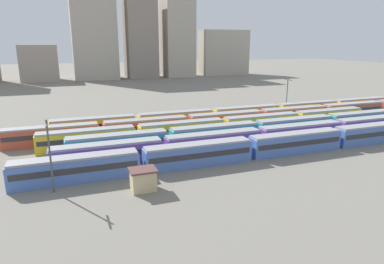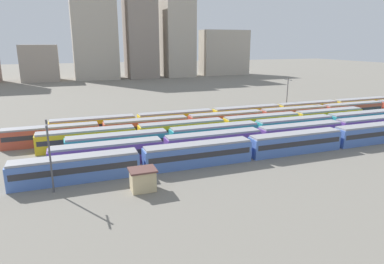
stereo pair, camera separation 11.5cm
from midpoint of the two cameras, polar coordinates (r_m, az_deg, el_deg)
ground_plane at (r=64.98m, az=-14.92°, el=-3.13°), size 600.00×600.00×0.00m
train_track_0 at (r=59.25m, az=9.66°, el=-2.64°), size 74.70×3.06×3.75m
train_track_1 at (r=77.39m, az=23.27°, el=0.46°), size 112.50×3.06×3.75m
train_track_2 at (r=82.73m, az=22.08°, el=1.44°), size 112.50×3.06×3.75m
train_track_3 at (r=73.66m, az=5.34°, el=0.94°), size 74.70×3.06×3.75m
train_track_4 at (r=84.07m, az=11.59°, el=2.43°), size 112.50×3.06×3.75m
train_track_5 at (r=87.87m, az=9.19°, el=3.07°), size 93.60×3.06×3.75m
catenary_pole_0 at (r=47.81m, az=-22.72°, el=-3.27°), size 0.24×3.20×9.99m
catenary_pole_1 at (r=96.93m, az=15.71°, el=6.08°), size 0.24×3.20×10.31m
signal_hut at (r=46.70m, az=-8.19°, el=-7.87°), size 3.60×3.00×3.04m
distant_building_1 at (r=196.65m, az=-24.13°, el=10.52°), size 18.28×16.99×18.48m
distant_building_2 at (r=196.85m, az=-16.10°, el=16.07°), size 23.15×17.16×51.75m
distant_building_3 at (r=200.44m, az=-8.64°, el=15.58°), size 16.34×20.59×45.81m
distant_building_4 at (r=206.06m, az=-2.47°, el=15.46°), size 16.73×20.29×44.11m
distant_building_5 at (r=217.46m, az=5.43°, el=13.11°), size 29.36×12.53×26.98m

